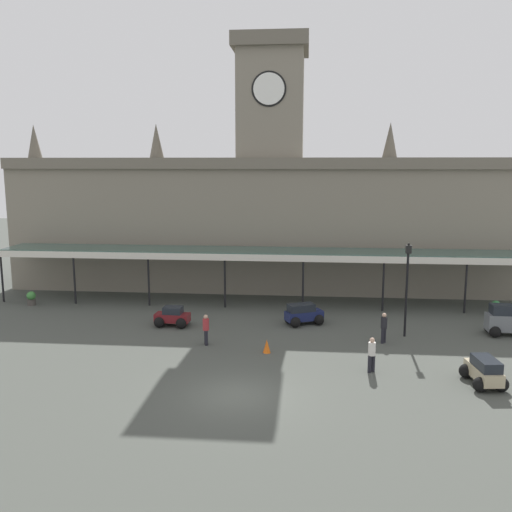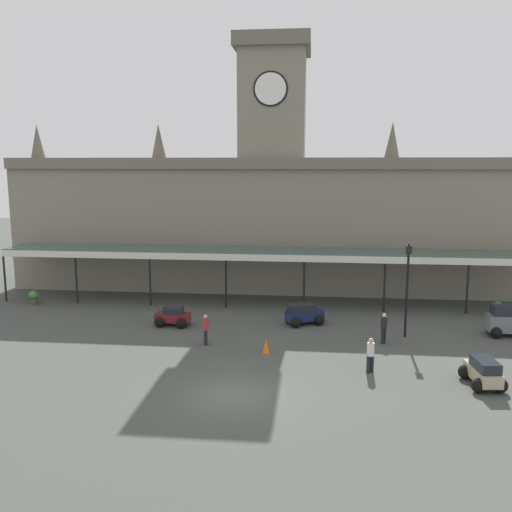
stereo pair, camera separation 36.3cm
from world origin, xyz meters
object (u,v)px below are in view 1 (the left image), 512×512
Objects in this scene: pedestrian_crossing_forecourt at (372,353)px; victorian_lamppost at (407,279)px; pedestrian_beside_cars at (206,328)px; traffic_cone at (267,346)px; car_navy_estate at (303,315)px; car_maroon_sedan at (172,318)px; planter_by_canopy at (31,298)px; car_beige_estate at (484,372)px; pedestrian_near_entrance at (384,327)px; planter_near_kerb at (496,308)px; car_grey_van at (508,321)px.

victorian_lamppost is (2.48, 5.61, 2.37)m from pedestrian_crossing_forecourt.
pedestrian_beside_cars is 3.51m from traffic_cone.
car_navy_estate is 0.46× the size of victorian_lamppost.
traffic_cone is at bearing -34.87° from car_maroon_sedan.
traffic_cone is at bearing -25.63° from planter_by_canopy.
car_beige_estate reaches higher than traffic_cone.
car_beige_estate is 6.50m from pedestrian_near_entrance.
victorian_lamppost is (10.87, 2.47, 2.37)m from pedestrian_beside_cars.
car_navy_estate reaches higher than car_maroon_sedan.
victorian_lamppost is at bearing -142.91° from planter_near_kerb.
pedestrian_beside_cars is (-9.53, -1.20, 0.00)m from pedestrian_near_entrance.
car_maroon_sedan is 1.26× the size of pedestrian_beside_cars.
car_grey_van is 6.39m from victorian_lamppost.
car_beige_estate is 1.40× the size of pedestrian_crossing_forecourt.
pedestrian_near_entrance is 2.43× the size of traffic_cone.
pedestrian_near_entrance is 1.74× the size of planter_by_canopy.
car_beige_estate is 1.40× the size of pedestrian_near_entrance.
pedestrian_beside_cars is at bearing -27.87° from planter_by_canopy.
car_grey_van is at bearing 7.28° from victorian_lamppost.
car_navy_estate is 12.64m from planter_near_kerb.
car_grey_van reaches higher than planter_by_canopy.
car_maroon_sedan is at bearing 154.84° from car_beige_estate.
victorian_lamppost is at bearing 24.38° from traffic_cone.
victorian_lamppost is (-2.28, 6.67, 2.71)m from car_beige_estate.
traffic_cone is at bearing -109.27° from car_navy_estate.
car_navy_estate is at bearing 133.18° from car_beige_estate.
planter_by_canopy is (-21.85, 10.25, -0.42)m from pedestrian_crossing_forecourt.
car_grey_van reaches higher than pedestrian_crossing_forecourt.
car_maroon_sedan reaches higher than planter_by_canopy.
car_beige_estate is 0.97× the size of car_grey_van.
car_grey_van is (11.55, -1.09, 0.24)m from car_navy_estate.
car_maroon_sedan is 1.26× the size of pedestrian_crossing_forecourt.
car_beige_estate and car_navy_estate have the same top height.
car_grey_van is at bearing -7.35° from planter_by_canopy.
car_maroon_sedan is 19.35m from car_grey_van.
planter_near_kerb reaches higher than traffic_cone.
pedestrian_crossing_forecourt is 5.54m from traffic_cone.
planter_near_kerb is (0.69, 4.20, -0.32)m from car_grey_van.
victorian_lamppost reaches higher than car_navy_estate.
traffic_cone is (-1.84, -5.25, -0.22)m from car_navy_estate.
car_beige_estate reaches higher than car_maroon_sedan.
traffic_cone is at bearing 161.66° from car_beige_estate.
car_maroon_sedan is (-7.80, -1.09, -0.06)m from car_navy_estate.
pedestrian_beside_cars is (-5.17, -4.31, 0.34)m from car_navy_estate.
victorian_lamppost reaches higher than car_beige_estate.
pedestrian_crossing_forecourt is at bearing 167.44° from car_beige_estate.
pedestrian_crossing_forecourt reaches higher than car_navy_estate.
planter_by_canopy is at bearing 171.43° from car_navy_estate.
pedestrian_beside_cars is 11.40m from victorian_lamppost.
planter_near_kerb is (6.55, 4.95, -2.79)m from victorian_lamppost.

